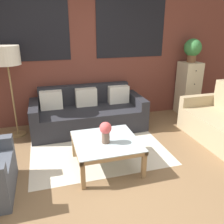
{
  "coord_description": "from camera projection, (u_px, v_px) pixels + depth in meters",
  "views": [
    {
      "loc": [
        -0.78,
        -2.2,
        1.91
      ],
      "look_at": [
        0.23,
        1.24,
        0.55
      ],
      "focal_mm": 38.0,
      "sensor_mm": 36.0,
      "label": 1
    }
  ],
  "objects": [
    {
      "name": "flower_vase",
      "position": [
        106.0,
        131.0,
        3.1
      ],
      "size": [
        0.16,
        0.16,
        0.29
      ],
      "color": "brown",
      "rests_on": "coffee_table"
    },
    {
      "name": "drawer_cabinet",
      "position": [
        188.0,
        88.0,
        5.17
      ],
      "size": [
        0.39,
        0.43,
        1.13
      ],
      "color": "#C6B793",
      "rests_on": "ground_plane"
    },
    {
      "name": "ground_plane",
      "position": [
        123.0,
        191.0,
        2.85
      ],
      "size": [
        16.0,
        16.0,
        0.0
      ],
      "primitive_type": "plane",
      "color": "brown"
    },
    {
      "name": "couch_dark",
      "position": [
        88.0,
        114.0,
        4.5
      ],
      "size": [
        2.08,
        0.88,
        0.78
      ],
      "color": "#232328",
      "rests_on": "ground_plane"
    },
    {
      "name": "coffee_table",
      "position": [
        106.0,
        144.0,
        3.24
      ],
      "size": [
        0.87,
        0.87,
        0.4
      ],
      "color": "silver",
      "rests_on": "ground_plane"
    },
    {
      "name": "floor_lamp",
      "position": [
        7.0,
        58.0,
        3.83
      ],
      "size": [
        0.43,
        0.43,
        1.57
      ],
      "color": "olive",
      "rests_on": "ground_plane"
    },
    {
      "name": "potted_plant",
      "position": [
        193.0,
        49.0,
        4.87
      ],
      "size": [
        0.36,
        0.36,
        0.48
      ],
      "color": "brown",
      "rests_on": "drawer_cabinet"
    },
    {
      "name": "rug",
      "position": [
        97.0,
        146.0,
        3.91
      ],
      "size": [
        2.1,
        1.78,
        0.0
      ],
      "color": "beige",
      "rests_on": "ground_plane"
    },
    {
      "name": "wall_back_brick",
      "position": [
        83.0,
        50.0,
        4.55
      ],
      "size": [
        8.4,
        0.09,
        2.8
      ],
      "color": "brown",
      "rests_on": "ground_plane"
    }
  ]
}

